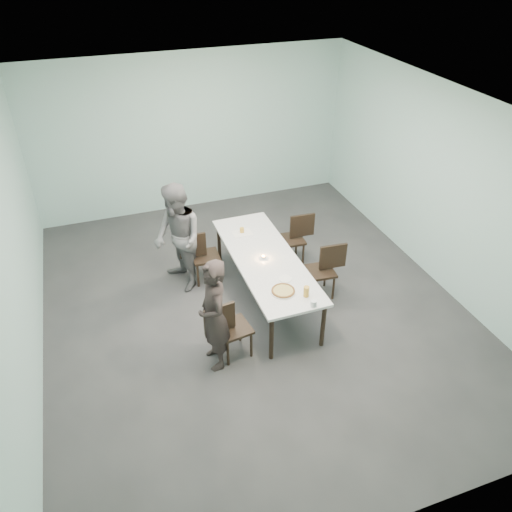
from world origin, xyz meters
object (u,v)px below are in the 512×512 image
object	(u,v)px
chair_far_left	(200,253)
pizza	(283,291)
table	(265,261)
chair_near_right	(325,267)
diner_near	(214,316)
beer_glass	(306,292)
diner_far	(178,238)
side_plate	(285,279)
chair_far_right	(295,235)
amber_tumbler	(242,230)
chair_near_left	(228,326)
water_tumbler	(314,303)
tealight	(263,257)

from	to	relation	value
chair_far_left	pizza	size ratio (longest dim) A/B	2.56
table	chair_near_right	distance (m)	0.94
diner_near	beer_glass	bearing A→B (deg)	89.33
diner_far	beer_glass	bearing A→B (deg)	23.25
side_plate	table	bearing A→B (deg)	97.21
diner_near	side_plate	bearing A→B (deg)	110.15
beer_glass	chair_far_left	bearing A→B (deg)	118.51
chair_far_right	chair_far_left	bearing A→B (deg)	3.67
chair_far_left	amber_tumbler	bearing A→B (deg)	2.81
chair_near_left	water_tumbler	distance (m)	1.14
pizza	chair_near_left	bearing A→B (deg)	-170.91
chair_far_left	water_tumbler	bearing A→B (deg)	-61.10
water_tumbler	amber_tumbler	bearing A→B (deg)	98.24
chair_near_left	side_plate	size ratio (longest dim) A/B	4.83
beer_glass	water_tumbler	size ratio (longest dim) A/B	1.67
chair_near_left	diner_far	world-z (taller)	diner_far
chair_far_right	side_plate	world-z (taller)	chair_far_right
chair_far_left	tealight	xyz separation A→B (m)	(0.76, -0.81, 0.27)
chair_far_left	chair_far_right	distance (m)	1.63
diner_near	chair_near_left	bearing A→B (deg)	108.13
table	diner_near	world-z (taller)	diner_near
pizza	beer_glass	bearing A→B (deg)	-35.81
pizza	chair_far_right	bearing A→B (deg)	61.36
chair_far_left	diner_far	xyz separation A→B (m)	(-0.33, -0.03, 0.36)
tealight	amber_tumbler	size ratio (longest dim) A/B	0.70
table	water_tumbler	distance (m)	1.26
side_plate	tealight	distance (m)	0.58
water_tumbler	chair_near_left	bearing A→B (deg)	165.65
diner_near	tealight	world-z (taller)	diner_near
chair_far_right	beer_glass	size ratio (longest dim) A/B	5.80
diner_near	pizza	distance (m)	1.03
chair_near_left	water_tumbler	world-z (taller)	chair_near_left
chair_far_right	diner_far	bearing A→B (deg)	4.42
table	side_plate	distance (m)	0.59
table	amber_tumbler	size ratio (longest dim) A/B	32.52
chair_far_right	diner_far	world-z (taller)	diner_far
chair_near_right	chair_far_right	xyz separation A→B (m)	(-0.06, 0.99, 0.00)
table	chair_far_right	world-z (taller)	chair_far_right
chair_far_right	beer_glass	distance (m)	1.96
beer_glass	tealight	xyz separation A→B (m)	(-0.23, 1.01, -0.05)
diner_far	tealight	distance (m)	1.34
diner_far	amber_tumbler	bearing A→B (deg)	78.29
pizza	chair_near_right	bearing A→B (deg)	34.16
chair_near_left	chair_far_left	distance (m)	1.76
chair_far_left	chair_far_right	world-z (taller)	same
pizza	tealight	size ratio (longest dim) A/B	6.07
diner_far	pizza	bearing A→B (deg)	20.42
chair_near_left	chair_near_right	size ratio (longest dim) A/B	1.00
chair_far_left	water_tumbler	world-z (taller)	chair_far_left
chair_far_left	water_tumbler	size ratio (longest dim) A/B	9.67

